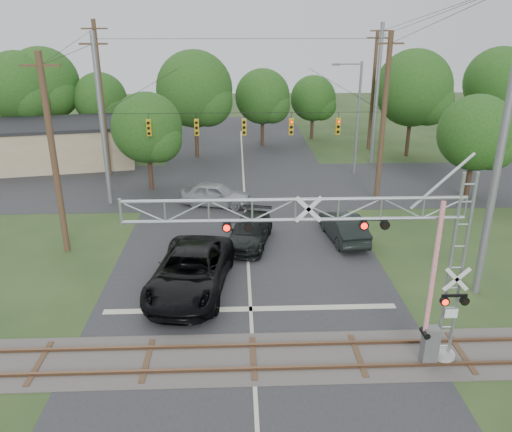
{
  "coord_description": "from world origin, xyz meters",
  "views": [
    {
      "loc": [
        -0.51,
        -13.69,
        11.84
      ],
      "look_at": [
        0.32,
        7.5,
        3.69
      ],
      "focal_mm": 35.0,
      "sensor_mm": 36.0,
      "label": 1
    }
  ],
  "objects_px": {
    "pickup_black": "(191,271)",
    "crossing_gantry": "(360,251)",
    "sedan_silver": "(216,194)",
    "traffic_signal_span": "(258,122)",
    "commercial_building": "(43,144)",
    "car_dark": "(250,231)",
    "streetlight": "(356,113)"
  },
  "relations": [
    {
      "from": "pickup_black",
      "to": "streetlight",
      "type": "height_order",
      "value": "streetlight"
    },
    {
      "from": "sedan_silver",
      "to": "traffic_signal_span",
      "type": "bearing_deg",
      "value": -61.59
    },
    {
      "from": "pickup_black",
      "to": "car_dark",
      "type": "relative_size",
      "value": 1.38
    },
    {
      "from": "traffic_signal_span",
      "to": "pickup_black",
      "type": "distance_m",
      "value": 13.99
    },
    {
      "from": "sedan_silver",
      "to": "streetlight",
      "type": "relative_size",
      "value": 0.53
    },
    {
      "from": "traffic_signal_span",
      "to": "commercial_building",
      "type": "distance_m",
      "value": 22.02
    },
    {
      "from": "traffic_signal_span",
      "to": "streetlight",
      "type": "relative_size",
      "value": 2.11
    },
    {
      "from": "car_dark",
      "to": "sedan_silver",
      "type": "relative_size",
      "value": 1.07
    },
    {
      "from": "commercial_building",
      "to": "streetlight",
      "type": "relative_size",
      "value": 1.89
    },
    {
      "from": "streetlight",
      "to": "pickup_black",
      "type": "bearing_deg",
      "value": -121.78
    },
    {
      "from": "crossing_gantry",
      "to": "car_dark",
      "type": "distance_m",
      "value": 12.18
    },
    {
      "from": "crossing_gantry",
      "to": "traffic_signal_span",
      "type": "relative_size",
      "value": 0.62
    },
    {
      "from": "crossing_gantry",
      "to": "pickup_black",
      "type": "height_order",
      "value": "crossing_gantry"
    },
    {
      "from": "pickup_black",
      "to": "crossing_gantry",
      "type": "bearing_deg",
      "value": -34.31
    },
    {
      "from": "car_dark",
      "to": "commercial_building",
      "type": "xyz_separation_m",
      "value": [
        -18.0,
        18.2,
        1.13
      ]
    },
    {
      "from": "pickup_black",
      "to": "sedan_silver",
      "type": "xyz_separation_m",
      "value": [
        0.78,
        11.9,
        -0.17
      ]
    },
    {
      "from": "traffic_signal_span",
      "to": "pickup_black",
      "type": "bearing_deg",
      "value": -106.32
    },
    {
      "from": "traffic_signal_span",
      "to": "sedan_silver",
      "type": "distance_m",
      "value": 5.73
    },
    {
      "from": "pickup_black",
      "to": "car_dark",
      "type": "xyz_separation_m",
      "value": [
        2.93,
        5.3,
        -0.24
      ]
    },
    {
      "from": "crossing_gantry",
      "to": "pickup_black",
      "type": "distance_m",
      "value": 9.31
    },
    {
      "from": "crossing_gantry",
      "to": "traffic_signal_span",
      "type": "height_order",
      "value": "traffic_signal_span"
    },
    {
      "from": "traffic_signal_span",
      "to": "car_dark",
      "type": "bearing_deg",
      "value": -96.02
    },
    {
      "from": "traffic_signal_span",
      "to": "sedan_silver",
      "type": "xyz_separation_m",
      "value": [
        -2.93,
        -0.74,
        -4.87
      ]
    },
    {
      "from": "pickup_black",
      "to": "traffic_signal_span",
      "type": "bearing_deg",
      "value": 81.11
    },
    {
      "from": "traffic_signal_span",
      "to": "commercial_building",
      "type": "height_order",
      "value": "traffic_signal_span"
    },
    {
      "from": "car_dark",
      "to": "commercial_building",
      "type": "height_order",
      "value": "commercial_building"
    },
    {
      "from": "crossing_gantry",
      "to": "car_dark",
      "type": "relative_size",
      "value": 2.31
    },
    {
      "from": "sedan_silver",
      "to": "commercial_building",
      "type": "distance_m",
      "value": 19.67
    },
    {
      "from": "streetlight",
      "to": "traffic_signal_span",
      "type": "bearing_deg",
      "value": -141.11
    },
    {
      "from": "pickup_black",
      "to": "streetlight",
      "type": "bearing_deg",
      "value": 65.65
    },
    {
      "from": "car_dark",
      "to": "sedan_silver",
      "type": "height_order",
      "value": "sedan_silver"
    },
    {
      "from": "sedan_silver",
      "to": "commercial_building",
      "type": "relative_size",
      "value": 0.28
    }
  ]
}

